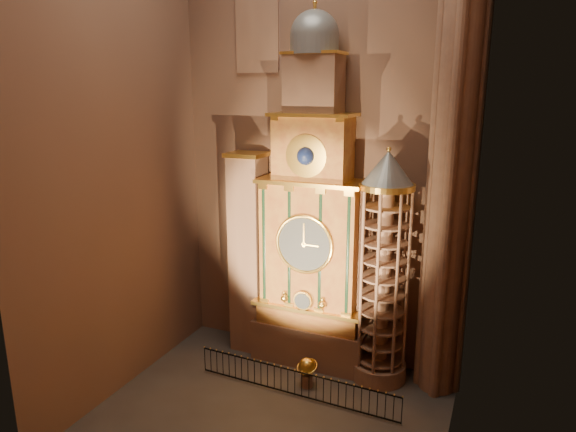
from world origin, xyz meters
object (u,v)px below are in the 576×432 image
at_px(astronomical_clock, 312,231).
at_px(iron_railing, 295,383).
at_px(stair_turret, 383,271).
at_px(celestial_globe, 307,370).
at_px(portrait_tower, 248,253).

distance_m(astronomical_clock, iron_railing, 6.86).
height_order(stair_turret, celestial_globe, stair_turret).
relative_size(astronomical_clock, portrait_tower, 1.64).
height_order(portrait_tower, iron_railing, portrait_tower).
distance_m(stair_turret, iron_railing, 6.26).
bearing_deg(portrait_tower, astronomical_clock, -0.29).
bearing_deg(celestial_globe, stair_turret, 36.05).
bearing_deg(celestial_globe, portrait_tower, 150.44).
relative_size(portrait_tower, stair_turret, 0.94).
relative_size(stair_turret, iron_railing, 1.15).
height_order(portrait_tower, celestial_globe, portrait_tower).
distance_m(portrait_tower, celestial_globe, 6.39).
xyz_separation_m(portrait_tower, iron_railing, (3.89, -3.26, -4.50)).
relative_size(portrait_tower, iron_railing, 1.08).
bearing_deg(astronomical_clock, portrait_tower, 179.71).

